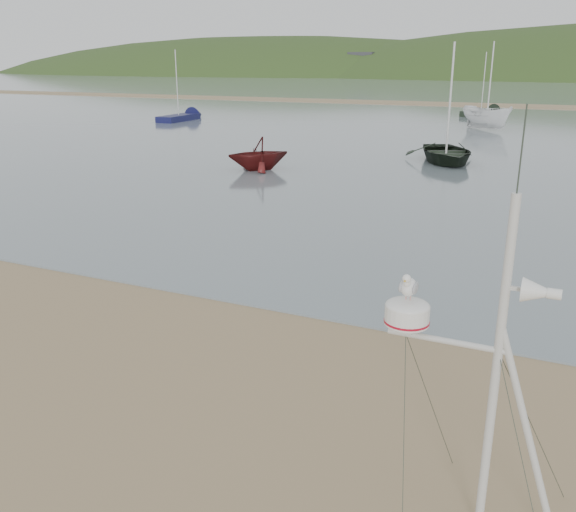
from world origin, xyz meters
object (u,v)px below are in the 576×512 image
at_px(sailboat_dark_mid, 490,112).
at_px(boat_white, 489,97).
at_px(sailboat_blue_near, 188,116).
at_px(boat_red, 258,138).
at_px(boat_dark, 449,113).
at_px(mast_rig, 482,443).

bearing_deg(sailboat_dark_mid, boat_white, -83.66).
bearing_deg(sailboat_dark_mid, sailboat_blue_near, -145.49).
distance_m(boat_white, sailboat_dark_mid, 14.66).
relative_size(boat_red, boat_white, 0.61).
bearing_deg(boat_white, boat_dark, -138.61).
distance_m(boat_red, boat_white, 24.08).
distance_m(boat_red, sailboat_blue_near, 27.79).
distance_m(mast_rig, boat_red, 23.48).
distance_m(mast_rig, sailboat_blue_near, 51.15).
height_order(mast_rig, boat_dark, boat_dark).
bearing_deg(boat_red, mast_rig, -14.81).
xyz_separation_m(boat_red, sailboat_blue_near, (-18.09, 21.06, -1.20)).
bearing_deg(boat_dark, sailboat_blue_near, 125.02).
height_order(boat_red, boat_white, boat_white).
relative_size(boat_dark, boat_red, 1.68).
height_order(mast_rig, boat_white, boat_white).
relative_size(boat_dark, boat_white, 1.03).
xyz_separation_m(boat_dark, sailboat_dark_mid, (-1.97, 31.46, -2.20)).
bearing_deg(sailboat_blue_near, boat_red, -49.33).
distance_m(boat_dark, sailboat_dark_mid, 31.60).
bearing_deg(mast_rig, sailboat_dark_mid, 97.31).
relative_size(mast_rig, boat_dark, 0.93).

